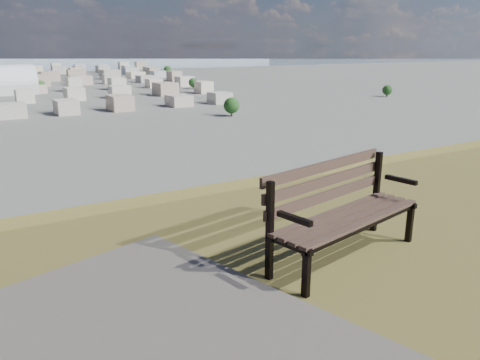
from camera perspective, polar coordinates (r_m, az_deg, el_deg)
park_bench at (r=4.57m, az=12.11°, el=-3.08°), size 1.82×0.90×0.92m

